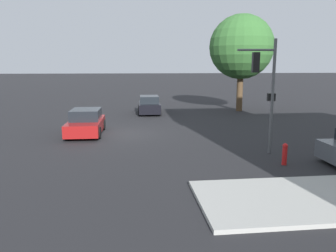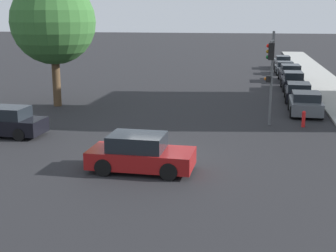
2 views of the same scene
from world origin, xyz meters
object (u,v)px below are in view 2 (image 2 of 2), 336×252
street_tree (53,22)px  parked_car_3 (290,73)px  parked_car_5 (283,62)px  crossing_car_1 (4,122)px  parked_car_4 (285,68)px  parked_car_2 (293,81)px  traffic_signal (271,66)px  parked_car_0 (305,104)px  parked_car_1 (298,92)px  crossing_car_0 (140,154)px  fire_hydrant (304,118)px

street_tree → parked_car_3: 23.42m
parked_car_5 → crossing_car_1: bearing=154.4°
parked_car_4 → parked_car_2: bearing=178.0°
street_tree → parked_car_2: 20.15m
street_tree → traffic_signal: street_tree is taller
parked_car_0 → parked_car_1: size_ratio=0.90×
parked_car_1 → parked_car_2: bearing=1.5°
traffic_signal → crossing_car_1: (-13.54, -4.52, -2.71)m
street_tree → parked_car_1: 17.96m
crossing_car_0 → parked_car_4: (7.65, 33.90, -0.07)m
crossing_car_0 → parked_car_1: bearing=67.4°
crossing_car_1 → parked_car_5: bearing=-113.1°
crossing_car_1 → parked_car_4: crossing_car_1 is taller
street_tree → fire_hydrant: size_ratio=9.25×
crossing_car_0 → parked_car_3: parked_car_3 is taller
parked_car_4 → parked_car_0: bearing=178.0°
parked_car_0 → parked_car_2: parked_car_2 is taller
crossing_car_1 → parked_car_1: bearing=-139.0°
traffic_signal → parked_car_2: (2.40, 14.06, -2.70)m
street_tree → crossing_car_1: street_tree is taller
parked_car_1 → fire_hydrant: size_ratio=4.71×
crossing_car_0 → crossing_car_1: (-8.27, 4.27, 0.00)m
traffic_signal → parked_car_0: 5.21m
parked_car_1 → parked_car_4: bearing=1.7°
parked_car_5 → parked_car_4: bearing=178.1°
traffic_signal → parked_car_4: bearing=-88.1°
crossing_car_1 → parked_car_4: 33.64m
parked_car_3 → street_tree: bearing=131.6°
parked_car_0 → parked_car_4: (-0.00, 21.36, -0.06)m
traffic_signal → crossing_car_1: size_ratio=1.24×
parked_car_1 → parked_car_5: bearing=1.5°
fire_hydrant → crossing_car_0: bearing=-128.7°
parked_car_2 → fire_hydrant: (-0.44, -13.84, -0.23)m
parked_car_2 → parked_car_3: parked_car_3 is taller
crossing_car_1 → parked_car_0: crossing_car_1 is taller
street_tree → parked_car_2: bearing=32.0°
crossing_car_0 → crossing_car_1: bearing=153.8°
crossing_car_0 → parked_car_5: crossing_car_0 is taller
parked_car_0 → parked_car_4: 21.36m
crossing_car_1 → street_tree: bearing=-84.2°
parked_car_1 → crossing_car_0: bearing=158.1°
street_tree → parked_car_0: bearing=0.1°
parked_car_0 → parked_car_3: (0.17, 15.60, 0.05)m
traffic_signal → crossing_car_1: 14.52m
parked_car_1 → parked_car_5: (0.10, 21.85, 0.07)m
parked_car_3 → fire_hydrant: size_ratio=5.02×
parked_car_0 → crossing_car_1: bearing=118.6°
parked_car_4 → fire_hydrant: size_ratio=4.32×
traffic_signal → parked_car_2: traffic_signal is taller
crossing_car_1 → fire_hydrant: (15.49, 4.75, -0.22)m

